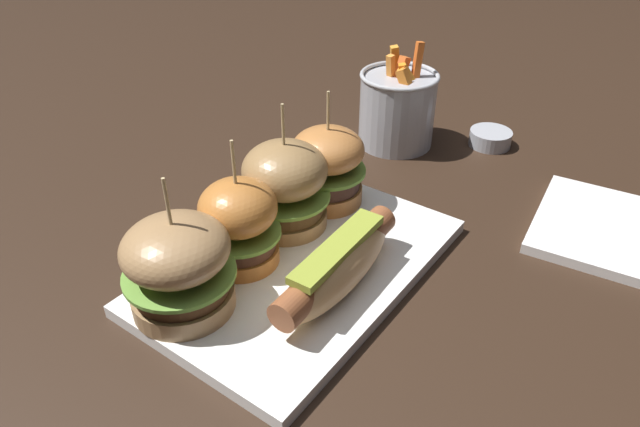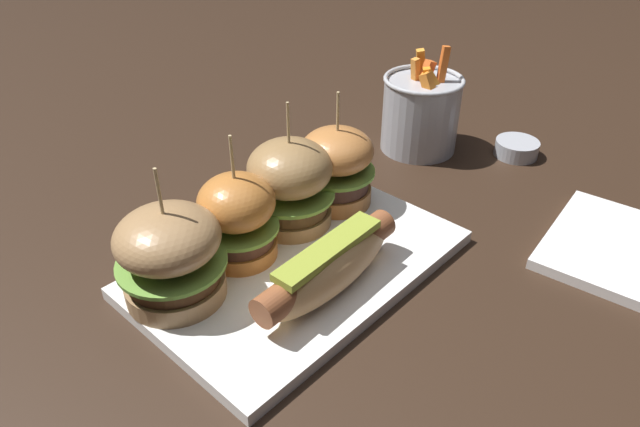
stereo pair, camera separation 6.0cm
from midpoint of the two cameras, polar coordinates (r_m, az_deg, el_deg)
The scene contains 10 objects.
ground_plane at distance 0.61m, azimuth -4.64°, elevation -5.69°, with size 3.00×3.00×0.00m, color black.
platter_main at distance 0.61m, azimuth -4.67°, elevation -5.18°, with size 0.33×0.22×0.01m, color white.
hot_dog at distance 0.55m, azimuth -1.39°, elevation -5.25°, with size 0.18×0.06×0.05m.
slider_far_left at distance 0.54m, azimuth -16.89°, elevation -5.06°, with size 0.10×0.10×0.14m.
slider_center_left at distance 0.58m, azimuth -10.88°, elevation -0.96°, with size 0.08×0.08×0.14m.
slider_center_right at distance 0.63m, azimuth -6.16°, elevation 2.76°, with size 0.10×0.10×0.14m.
slider_far_right at distance 0.67m, azimuth -1.81°, elevation 4.68°, with size 0.09×0.09×0.14m.
fries_bucket at distance 0.84m, azimuth 5.56°, elevation 10.24°, with size 0.11×0.11×0.15m.
sauce_ramekin at distance 0.87m, azimuth 14.52°, elevation 7.18°, with size 0.06×0.06×0.02m.
side_plate at distance 0.72m, azimuth 24.93°, elevation -1.69°, with size 0.17×0.17×0.01m, color white.
Camera 1 is at (-0.37, -0.29, 0.39)m, focal length 32.55 mm.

